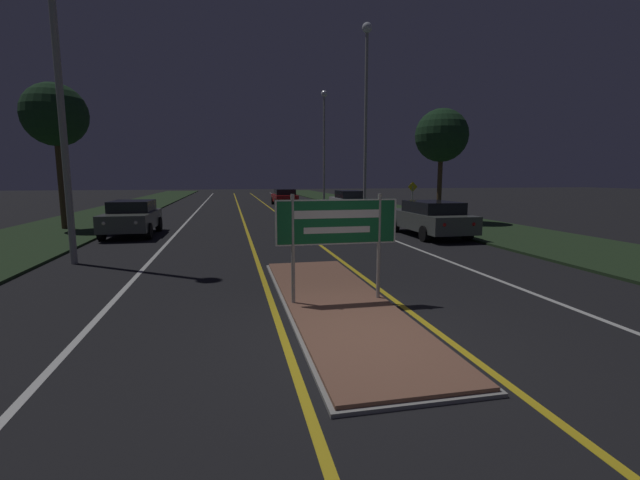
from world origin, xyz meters
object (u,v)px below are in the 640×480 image
Objects in this scene: car_approaching_0 at (132,217)px; highway_sign at (337,226)px; streetlight_right_far at (324,132)px; car_receding_1 at (349,201)px; streetlight_left_near at (53,9)px; car_receding_0 at (430,218)px; streetlight_right_near at (366,90)px; warning_sign at (412,195)px; car_receding_2 at (284,197)px.

highway_sign is at bearing -62.34° from car_approaching_0.
car_receding_1 is at bearing -90.96° from streetlight_right_far.
streetlight_left_near reaches higher than car_receding_0.
car_approaching_0 is at bearing 86.67° from streetlight_left_near.
streetlight_right_near reaches higher than car_receding_0.
warning_sign is at bearing -26.90° from streetlight_right_near.
highway_sign is at bearing -40.44° from streetlight_left_near.
car_receding_0 is 8.09m from warning_sign.
warning_sign is at bearing 18.60° from car_approaching_0.
streetlight_left_near reaches higher than car_receding_1.
warning_sign is at bearing -64.76° from car_receding_2.
car_approaching_0 is (-12.07, -17.81, -5.45)m from streetlight_right_far.
car_receding_1 is at bearing 73.64° from highway_sign.
car_receding_2 is at bearing 106.81° from streetlight_right_near.
car_approaching_0 is 15.37m from warning_sign.
streetlight_right_far is at bearing 89.59° from car_receding_0.
highway_sign is at bearing -125.59° from car_receding_0.
streetlight_left_near is 2.22× the size of car_receding_2.
car_receding_1 is at bearing 51.36° from streetlight_left_near.
streetlight_left_near is 20.52m from car_receding_1.
streetlight_right_near is at bearing -73.19° from car_receding_2.
streetlight_left_near is 2.31× the size of car_receding_1.
car_receding_2 is 14.07m from warning_sign.
highway_sign is at bearing -118.37° from warning_sign.
car_receding_0 is 20.62m from car_receding_2.
car_receding_1 is at bearing 119.99° from warning_sign.
warning_sign reaches higher than highway_sign.
warning_sign is (5.99, -12.71, 0.58)m from car_receding_2.
car_receding_1 is 2.13× the size of warning_sign.
streetlight_right_near is at bearing 44.36° from streetlight_left_near.
car_approaching_0 is at bearing -161.40° from warning_sign.
streetlight_right_far is 14.03m from warning_sign.
streetlight_left_near reaches higher than streetlight_right_far.
streetlight_right_far is 21.25m from car_receding_0.
streetlight_right_near is 7.43m from car_receding_1.
streetlight_right_far reaches higher than car_receding_2.
streetlight_right_far is at bearing 55.87° from car_approaching_0.
car_receding_1 is (-0.09, 3.26, -6.67)m from streetlight_right_near.
car_receding_2 is (-3.36, 20.35, -0.01)m from car_receding_0.
highway_sign is at bearing -106.36° from car_receding_1.
car_receding_1 reaches higher than car_approaching_0.
car_receding_2 is (-3.45, 11.43, -6.70)m from streetlight_right_near.
car_approaching_0 is at bearing -152.76° from streetlight_right_near.
streetlight_right_far is at bearing 100.90° from warning_sign.
streetlight_right_near is (6.15, 17.38, 5.94)m from highway_sign.
streetlight_left_near is 0.90× the size of streetlight_right_near.
highway_sign is 0.50× the size of car_receding_2.
streetlight_left_near is 2.09× the size of car_receding_0.
highway_sign is 0.56× the size of car_approaching_0.
car_receding_0 is at bearing -80.62° from car_receding_2.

